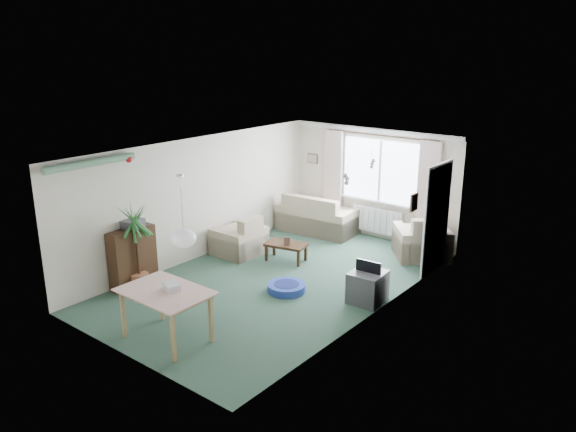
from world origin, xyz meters
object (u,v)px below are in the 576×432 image
Objects in this scene: bookshelf at (133,258)px; dining_table at (167,316)px; armchair_left at (239,235)px; sofa at (318,213)px; coffee_table at (286,252)px; houseplant at (137,247)px; tv_cube at (368,287)px; pet_bed at (287,288)px; armchair_corner at (422,236)px.

dining_table is at bearing -26.96° from bookshelf.
sofa is at bearing 169.16° from armchair_left.
bookshelf is at bearing -117.21° from coffee_table.
houseplant is 2.69× the size of tv_cube.
dining_table is at bearing 26.75° from armchair_left.
pet_bed is (0.90, -1.12, -0.11)m from coffee_table.
armchair_left is 2.10m from pet_bed.
pet_bed is (2.05, 1.51, -0.71)m from houseplant.
armchair_left is 2.38m from houseplant.
tv_cube is at bearing 55.35° from armchair_corner.
tv_cube is (3.20, -0.32, -0.14)m from armchair_left.
bookshelf reaches higher than coffee_table.
armchair_left reaches higher than coffee_table.
dining_table is 2.06× the size of tv_cube.
houseplant is (-1.15, -2.63, 0.60)m from coffee_table.
coffee_table is at bearing 66.42° from houseplant.
pet_bed is (0.31, 2.35, -0.30)m from dining_table.
pet_bed is at bearing 30.72° from bookshelf.
sofa is 1.98m from coffee_table.
armchair_corner reaches higher than dining_table.
armchair_corner is at bearing 174.57° from sofa.
houseplant is (-3.12, -4.48, 0.33)m from armchair_corner.
houseplant reaches higher than coffee_table.
dining_table is at bearing -97.40° from pet_bed.
sofa is 4.56m from houseplant.
coffee_table is 0.67× the size of dining_table.
dining_table is (1.75, -0.84, -0.41)m from houseplant.
bookshelf is at bearing 155.85° from dining_table.
armchair_corner reaches higher than armchair_left.
coffee_table is at bearing 129.00° from pet_bed.
dining_table is at bearing -80.22° from coffee_table.
dining_table is at bearing 97.54° from sofa.
armchair_corner is 2.72m from coffee_table.
tv_cube is (2.20, -0.60, 0.08)m from coffee_table.
houseplant reaches higher than dining_table.
armchair_left is (-0.42, -2.16, -0.03)m from sofa.
tv_cube is at bearing 21.55° from pet_bed.
sofa is 1.76× the size of armchair_corner.
coffee_table is at bearing 161.04° from tv_cube.
coffee_table is 1.38× the size of tv_cube.
sofa is at bearing 102.41° from dining_table.
armchair_left reaches higher than dining_table.
pet_bed is at bearing 66.48° from armchair_left.
bookshelf reaches higher than pet_bed.
armchair_left is 1.14× the size of coffee_table.
armchair_corner is 1.51× the size of pet_bed.
dining_table reaches higher than pet_bed.
dining_table is (1.60, -3.19, -0.03)m from armchair_left.
sofa reaches higher than armchair_left.
dining_table reaches higher than coffee_table.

